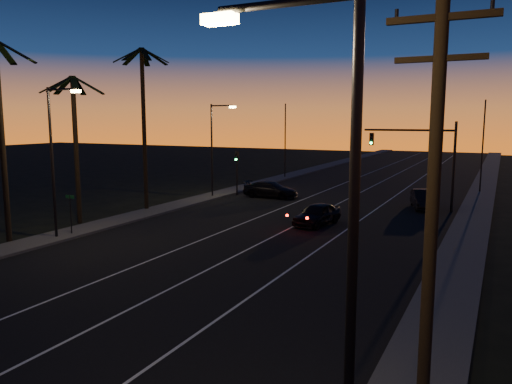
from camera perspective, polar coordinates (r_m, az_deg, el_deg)
The scene contains 21 objects.
road at distance 34.27m, azimuth 3.77°, elevation -3.75°, with size 20.00×170.00×0.01m, color black.
sidewalk_left at distance 39.84m, azimuth -11.26°, elevation -2.07°, with size 2.40×170.00×0.16m, color #3C3C39.
sidewalk_right at distance 31.78m, azimuth 22.82°, elevation -5.23°, with size 2.40×170.00×0.16m, color #3C3C39.
lane_stripe_left at distance 35.50m, azimuth -0.70°, elevation -3.29°, with size 0.12×160.00×0.01m, color silver.
lane_stripe_mid at distance 34.08m, azimuth 4.55°, elevation -3.81°, with size 0.12×160.00×0.01m, color silver.
lane_stripe_right at distance 32.97m, azimuth 10.22°, elevation -4.33°, with size 0.12×160.00×0.01m, color silver.
palm_near at distance 31.74m, azimuth -27.16°, elevation 7.24°, with size 4.25×4.16×11.53m.
palm_mid at distance 36.09m, azimuth -19.95°, elevation 6.38°, with size 4.25×4.16×10.03m.
palm_far at distance 39.82m, azimuth -12.73°, elevation 8.77°, with size 4.25×4.16×12.53m.
streetlight_left_near at distance 31.59m, azimuth -21.98°, elevation 4.37°, with size 2.55×0.26×9.00m.
streetlight_left_far at distance 45.56m, azimuth -4.75°, elevation 5.66°, with size 2.55×0.26×8.50m.
streetlight_right_near at distance 7.50m, azimuth 8.78°, elevation -6.16°, with size 2.55×0.26×9.00m.
street_sign at distance 32.75m, azimuth -20.44°, elevation -1.89°, with size 0.70×0.06×2.60m.
utility_pole at distance 11.17m, azimuth 19.50°, elevation -1.79°, with size 2.20×0.28×10.00m.
signal_mast at distance 41.40m, azimuth 18.50°, elevation 4.60°, with size 7.10×0.41×7.00m.
signal_post at distance 46.83m, azimuth -2.21°, elevation 3.10°, with size 0.28×0.37×4.20m.
far_pole_left at distance 60.88m, azimuth 3.35°, elevation 5.82°, with size 0.14×0.14×9.00m, color black.
far_pole_right at distance 53.03m, azimuth 24.48°, elevation 4.71°, with size 0.14×0.14×9.00m, color black.
lead_car at distance 34.21m, azimuth 7.00°, elevation -2.53°, with size 2.52×5.11×1.50m.
right_car at distance 42.34m, azimuth 18.61°, elevation -0.80°, with size 2.83×4.85×1.51m.
cross_car at distance 45.82m, azimuth 1.66°, elevation 0.29°, with size 5.17×2.26×1.48m.
Camera 1 is at (12.88, -0.93, 7.19)m, focal length 35.00 mm.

